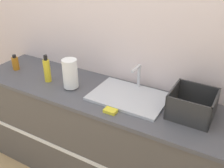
{
  "coord_description": "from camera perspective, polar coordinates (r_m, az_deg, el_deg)",
  "views": [
    {
      "loc": [
        0.92,
        -1.23,
        1.95
      ],
      "look_at": [
        0.07,
        0.25,
        1.03
      ],
      "focal_mm": 42.0,
      "sensor_mm": 36.0,
      "label": 1
    }
  ],
  "objects": [
    {
      "name": "wall_back",
      "position": [
        2.14,
        2.85,
        10.62
      ],
      "size": [
        4.72,
        0.06,
        2.6
      ],
      "color": "silver",
      "rests_on": "ground_plane"
    },
    {
      "name": "counter_cabinet",
      "position": [
        2.32,
        -1.26,
        -11.87
      ],
      "size": [
        2.35,
        0.59,
        0.91
      ],
      "color": "#514C47",
      "rests_on": "ground_plane"
    },
    {
      "name": "sink",
      "position": [
        2.0,
        3.71,
        -2.6
      ],
      "size": [
        0.57,
        0.39,
        0.21
      ],
      "color": "silver",
      "rests_on": "counter_cabinet"
    },
    {
      "name": "paper_towel_roll",
      "position": [
        2.1,
        -9.08,
        2.19
      ],
      "size": [
        0.12,
        0.12,
        0.25
      ],
      "color": "#4C4C51",
      "rests_on": "counter_cabinet"
    },
    {
      "name": "dish_rack",
      "position": [
        1.86,
        17.02,
        -4.65
      ],
      "size": [
        0.29,
        0.29,
        0.18
      ],
      "color": "#2D2D2D",
      "rests_on": "counter_cabinet"
    },
    {
      "name": "bottle_yellow",
      "position": [
        2.26,
        -13.96,
        2.99
      ],
      "size": [
        0.06,
        0.06,
        0.24
      ],
      "color": "yellow",
      "rests_on": "counter_cabinet"
    },
    {
      "name": "bottle_amber",
      "position": [
        2.58,
        -20.29,
        4.3
      ],
      "size": [
        0.06,
        0.06,
        0.14
      ],
      "color": "#B26B19",
      "rests_on": "counter_cabinet"
    },
    {
      "name": "sponge",
      "position": [
        1.83,
        -0.35,
        -5.86
      ],
      "size": [
        0.09,
        0.06,
        0.02
      ],
      "color": "yellow",
      "rests_on": "counter_cabinet"
    }
  ]
}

